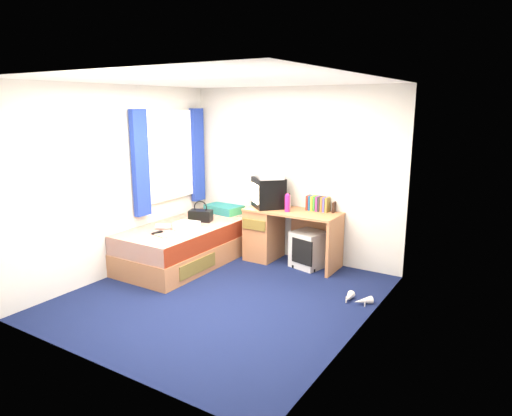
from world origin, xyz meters
The scene contains 20 objects.
ground centered at (0.00, 0.00, 0.00)m, with size 3.40×3.40×0.00m, color #0C1438.
room_shell centered at (0.00, 0.00, 1.45)m, with size 3.40×3.40×3.40m.
bed centered at (-1.10, 0.70, 0.27)m, with size 1.01×2.00×0.54m.
pillow centered at (-1.09, 1.55, 0.60)m, with size 0.55×0.35×0.12m, color #174E97.
desk centered at (-0.12, 1.44, 0.41)m, with size 1.30×0.55×0.75m.
storage_cube centered at (0.40, 1.43, 0.25)m, with size 0.39×0.39×0.49m, color silver.
crt_tv centered at (-0.24, 1.44, 0.96)m, with size 0.57×0.57×0.42m.
vcr centered at (-0.24, 1.44, 1.21)m, with size 0.47×0.33×0.09m, color silver.
book_row centered at (0.44, 1.60, 0.85)m, with size 0.31×0.13×0.20m.
picture_frame centered at (0.67, 1.63, 0.82)m, with size 0.02×0.12×0.14m, color black.
pink_water_bottle centered at (0.11, 1.34, 0.86)m, with size 0.07×0.07×0.22m, color #DD1F79.
aerosol_can centered at (0.04, 1.52, 0.84)m, with size 0.05×0.05×0.19m, color silver.
handbag centered at (-1.07, 0.96, 0.63)m, with size 0.36×0.28×0.30m.
towel centered at (-0.96, 0.53, 0.59)m, with size 0.29×0.24×0.10m, color silver.
magazine centered at (-1.19, 0.74, 0.55)m, with size 0.21×0.28×0.01m, color #CBD717.
water_bottle centered at (-1.22, 0.36, 0.58)m, with size 0.07×0.07×0.20m, color silver.
colour_swatch_fan centered at (-1.01, 0.09, 0.55)m, with size 0.22×0.06×0.01m, color orange.
remote_control centered at (-1.15, 0.17, 0.55)m, with size 0.05×0.16×0.02m, color black.
window_assembly centered at (-1.55, 0.90, 1.42)m, with size 0.11×1.42×1.40m.
white_heels centered at (1.36, 0.65, 0.04)m, with size 0.32×0.23×0.09m.
Camera 1 is at (2.92, -3.94, 2.15)m, focal length 32.00 mm.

